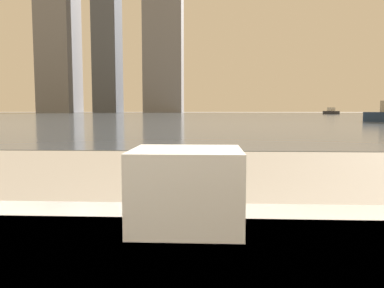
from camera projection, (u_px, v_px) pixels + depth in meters
The scene contains 4 objects.
towel_stack at pixel (187, 188), 0.76m from camera, with size 0.22×0.19×0.16m.
harbor_water at pixel (210, 115), 61.55m from camera, with size 180.00×110.00×0.01m.
harbor_boat_0 at pixel (331, 112), 69.31m from camera, with size 2.26×3.52×1.25m.
skyline_tower_2 at pixel (163, 1), 114.86m from camera, with size 11.72×11.01×68.18m.
Camera 1 is at (0.02, 0.20, 0.75)m, focal length 35.00 mm.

